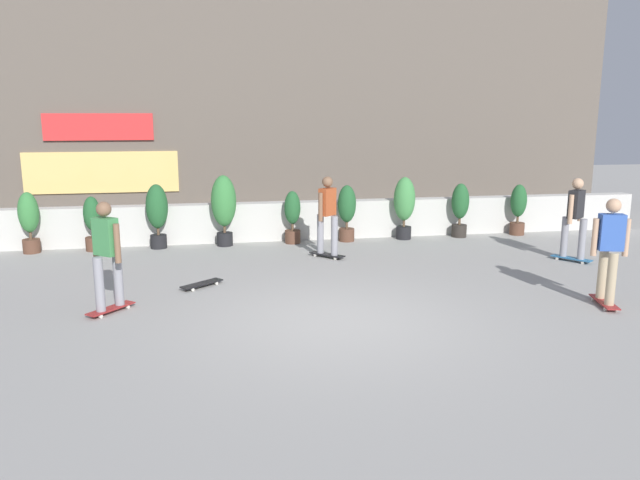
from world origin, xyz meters
TOP-DOWN VIEW (x-y plane):
  - ground_plane at (0.00, 0.00)m, footprint 48.00×48.00m
  - planter_wall at (0.00, 6.00)m, footprint 18.00×0.40m
  - building_backdrop at (-0.01, 10.00)m, footprint 20.00×2.08m
  - potted_plant_0 at (-5.59, 5.55)m, footprint 0.43×0.43m
  - potted_plant_1 at (-4.30, 5.55)m, footprint 0.36×0.36m
  - potted_plant_2 at (-2.93, 5.55)m, footprint 0.48×0.48m
  - potted_plant_3 at (-1.46, 5.55)m, footprint 0.56×0.56m
  - potted_plant_4 at (0.09, 5.55)m, footprint 0.37×0.37m
  - potted_plant_5 at (1.38, 5.55)m, footprint 0.43×0.43m
  - potted_plant_6 at (2.77, 5.55)m, footprint 0.51×0.51m
  - potted_plant_7 at (4.18, 5.55)m, footprint 0.42×0.42m
  - potted_plant_8 at (5.70, 5.55)m, footprint 0.39×0.39m
  - skater_far_right at (5.43, 2.75)m, footprint 0.62×0.77m
  - skater_foreground at (-3.31, 1.01)m, footprint 0.67×0.74m
  - skater_by_wall_left at (0.60, 3.97)m, footprint 0.69×0.72m
  - skater_far_left at (4.25, -0.03)m, footprint 0.55×0.82m
  - skateboard_near_camera at (-1.96, 2.17)m, footprint 0.75×0.66m

SIDE VIEW (x-z plane):
  - ground_plane at x=0.00m, z-range 0.00..0.00m
  - skateboard_near_camera at x=-1.96m, z-range 0.02..0.10m
  - planter_wall at x=0.00m, z-range 0.00..0.90m
  - potted_plant_1 at x=-4.30m, z-range 0.03..1.23m
  - potted_plant_4 at x=0.09m, z-range 0.04..1.25m
  - potted_plant_8 at x=5.70m, z-range 0.05..1.30m
  - potted_plant_7 at x=4.18m, z-range 0.07..1.38m
  - potted_plant_0 at x=-5.59m, z-range 0.08..1.40m
  - potted_plant_5 at x=1.38m, z-range 0.08..1.40m
  - potted_plant_2 at x=-2.93m, z-range 0.11..1.54m
  - potted_plant_6 at x=2.77m, z-range 0.12..1.60m
  - skater_far_right at x=5.43m, z-range 0.09..1.79m
  - skater_foreground at x=-3.31m, z-range 0.09..1.79m
  - skater_by_wall_left at x=0.60m, z-range 0.09..1.79m
  - skater_far_left at x=4.25m, z-range 0.09..1.79m
  - potted_plant_3 at x=-1.46m, z-range 0.14..1.74m
  - building_backdrop at x=-0.01m, z-range 0.00..6.50m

